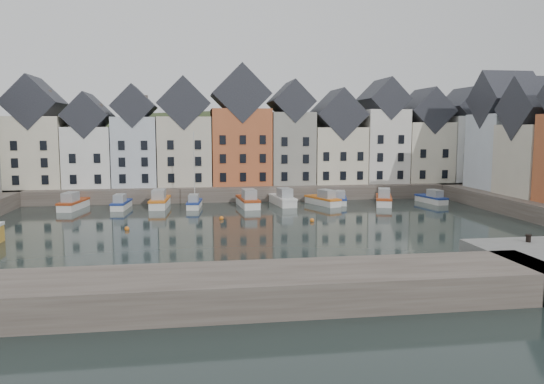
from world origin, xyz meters
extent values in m
plane|color=black|center=(0.00, 0.00, 0.00)|extent=(260.00, 260.00, 0.00)
cube|color=#494038|center=(0.00, 30.00, 1.00)|extent=(90.00, 16.00, 2.00)
cube|color=#494038|center=(-10.00, -22.00, 1.00)|extent=(50.00, 6.00, 2.00)
ellipsoid|color=#2C381C|center=(0.00, 56.00, -18.00)|extent=(153.60, 70.40, 64.00)
sphere|color=black|center=(-13.94, 50.93, 8.70)|extent=(5.77, 5.77, 5.77)
sphere|color=black|center=(24.86, 60.75, 8.12)|extent=(5.27, 5.27, 5.27)
sphere|color=black|center=(31.82, 54.20, 7.88)|extent=(5.07, 5.07, 5.07)
sphere|color=black|center=(14.28, 55.19, 7.82)|extent=(5.01, 5.01, 5.01)
sphere|color=black|center=(-37.67, 56.61, 6.57)|extent=(3.94, 3.94, 3.94)
sphere|color=black|center=(28.33, 60.25, 8.05)|extent=(5.21, 5.21, 5.21)
sphere|color=black|center=(1.99, 58.64, 8.32)|extent=(5.45, 5.45, 5.45)
sphere|color=black|center=(37.80, 48.31, 7.21)|extent=(4.49, 4.49, 4.49)
cube|color=beige|center=(-29.17, 28.00, 7.04)|extent=(7.67, 8.00, 10.07)
cube|color=#21232A|center=(-29.17, 28.00, 13.97)|extent=(7.67, 8.16, 7.67)
cube|color=white|center=(-21.90, 28.00, 6.30)|extent=(6.56, 8.00, 8.61)
cube|color=#21232A|center=(-21.90, 28.00, 12.23)|extent=(6.56, 8.16, 6.56)
cube|color=silver|center=(-15.37, 28.00, 7.01)|extent=(6.20, 8.00, 10.02)
cube|color=#21232A|center=(-15.37, 28.00, 13.55)|extent=(6.20, 8.16, 6.20)
cube|color=beige|center=(-8.27, 28.00, 7.04)|extent=(7.70, 8.00, 10.08)
cube|color=#21232A|center=(-8.27, 28.00, 13.98)|extent=(7.70, 8.16, 7.70)
cube|color=#B95C34|center=(0.07, 28.00, 7.64)|extent=(8.69, 8.00, 11.28)
cube|color=#21232A|center=(0.07, 28.00, 15.43)|extent=(8.69, 8.16, 8.69)
cube|color=gray|center=(7.78, 28.00, 7.39)|extent=(6.43, 8.00, 10.78)
cube|color=#21232A|center=(7.78, 28.00, 14.37)|extent=(6.43, 8.16, 6.43)
cube|color=beige|center=(15.08, 28.00, 6.28)|extent=(7.88, 8.00, 8.56)
cube|color=#21232A|center=(15.08, 28.00, 12.51)|extent=(7.88, 8.16, 7.88)
cube|color=silver|center=(22.42, 28.00, 7.64)|extent=(6.50, 8.00, 11.27)
cube|color=#21232A|center=(22.42, 28.00, 14.88)|extent=(6.50, 8.16, 6.50)
cube|color=beige|center=(29.43, 28.00, 6.66)|extent=(7.23, 8.00, 9.32)
cube|color=#21232A|center=(29.43, 28.00, 13.11)|extent=(7.23, 8.16, 7.23)
cube|color=white|center=(36.28, 28.00, 7.16)|extent=(6.18, 8.00, 10.32)
cube|color=#21232A|center=(36.28, 28.00, 13.85)|extent=(6.18, 8.16, 6.18)
cube|color=silver|center=(36.00, 16.26, 7.19)|extent=(7.47, 8.00, 10.38)
cube|color=#21232A|center=(36.00, 16.26, 14.36)|extent=(7.62, 8.00, 8.00)
cube|color=beige|center=(36.00, 8.26, 6.44)|extent=(8.14, 8.00, 8.89)
cube|color=#21232A|center=(36.00, 8.26, 12.87)|extent=(8.30, 8.00, 8.00)
sphere|color=orange|center=(-4.00, 8.00, 0.15)|extent=(0.50, 0.50, 0.50)
sphere|color=orange|center=(6.00, 5.00, 0.15)|extent=(0.50, 0.50, 0.50)
sphere|color=orange|center=(-14.00, 3.00, 0.15)|extent=(0.50, 0.50, 0.50)
cube|color=silver|center=(-22.57, 18.94, 0.37)|extent=(2.96, 6.62, 1.17)
cube|color=#A23B17|center=(-22.57, 18.94, 1.01)|extent=(3.08, 6.76, 0.27)
cube|color=gray|center=(-22.73, 17.99, 1.65)|extent=(1.90, 2.77, 1.28)
cube|color=silver|center=(-16.46, 18.37, 0.32)|extent=(2.16, 5.63, 1.01)
cube|color=navy|center=(-16.46, 18.37, 0.87)|extent=(2.26, 5.75, 0.23)
cube|color=gray|center=(-16.53, 17.54, 1.42)|extent=(1.48, 2.31, 1.10)
cube|color=silver|center=(-11.53, 19.00, 0.40)|extent=(2.53, 7.00, 1.26)
cube|color=orange|center=(-11.53, 19.00, 1.09)|extent=(2.65, 7.14, 0.29)
cube|color=gray|center=(-11.60, 17.97, 1.78)|extent=(1.79, 2.85, 1.37)
cube|color=silver|center=(-7.01, 17.70, 0.31)|extent=(2.12, 5.38, 0.96)
cube|color=navy|center=(-7.01, 17.70, 0.83)|extent=(2.22, 5.49, 0.22)
cube|color=gray|center=(-7.09, 16.92, 1.35)|extent=(1.44, 2.21, 1.05)
cylinder|color=silver|center=(-6.95, 18.22, 5.24)|extent=(0.12, 0.12, 9.60)
cube|color=silver|center=(0.07, 17.57, 0.40)|extent=(2.61, 7.02, 1.26)
cube|color=#A23B17|center=(0.07, 17.57, 1.09)|extent=(2.73, 7.17, 0.29)
cube|color=gray|center=(0.15, 16.54, 1.78)|extent=(1.82, 2.87, 1.38)
cube|color=silver|center=(4.96, 18.57, 0.39)|extent=(2.83, 6.92, 1.23)
cube|color=silver|center=(4.96, 18.57, 1.06)|extent=(2.96, 7.07, 0.28)
cube|color=gray|center=(5.09, 17.57, 1.74)|extent=(1.89, 2.86, 1.34)
cube|color=silver|center=(10.39, 17.73, 0.35)|extent=(3.90, 6.33, 1.12)
cube|color=orange|center=(10.39, 17.73, 0.96)|extent=(4.04, 6.48, 0.25)
cube|color=gray|center=(10.72, 16.88, 1.57)|extent=(2.20, 2.78, 1.22)
cube|color=silver|center=(13.10, 18.48, 0.31)|extent=(2.86, 5.55, 0.97)
cube|color=navy|center=(13.10, 18.48, 0.84)|extent=(2.97, 5.67, 0.22)
cube|color=gray|center=(12.91, 17.71, 1.37)|extent=(1.73, 2.37, 1.06)
cube|color=silver|center=(18.79, 16.74, 0.38)|extent=(4.00, 6.81, 1.20)
cube|color=#A23B17|center=(18.79, 16.74, 1.03)|extent=(4.15, 6.97, 0.27)
cube|color=gray|center=(18.47, 15.82, 1.69)|extent=(2.30, 2.97, 1.31)
cube|color=silver|center=(25.94, 17.22, 0.32)|extent=(2.63, 5.72, 1.01)
cube|color=navy|center=(25.94, 17.22, 0.87)|extent=(2.74, 5.84, 0.23)
cube|color=gray|center=(26.10, 16.41, 1.42)|extent=(1.67, 2.40, 1.10)
cylinder|color=black|center=(17.56, -16.79, 2.25)|extent=(0.36, 0.36, 0.50)
cylinder|color=black|center=(17.56, -16.79, 2.52)|extent=(0.48, 0.48, 0.08)
camera|label=1|loc=(-7.24, -52.36, 10.49)|focal=35.00mm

